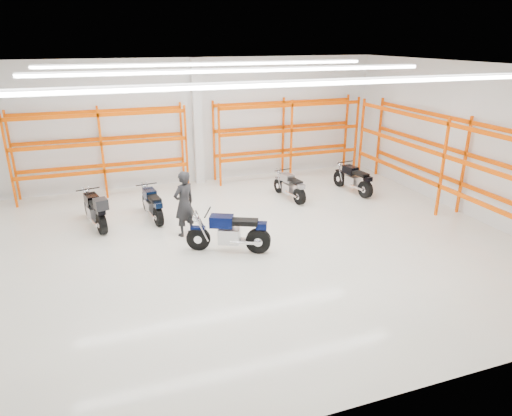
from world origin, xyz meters
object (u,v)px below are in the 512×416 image
object	(u,v)px
motorcycle_back_b	(152,205)
standing_man	(184,204)
motorcycle_back_a	(96,211)
motorcycle_back_c	(290,187)
motorcycle_back_d	(354,180)
motorcycle_main	(232,233)
structural_column	(198,123)

from	to	relation	value
motorcycle_back_b	standing_man	world-z (taller)	standing_man
motorcycle_back_a	standing_man	bearing A→B (deg)	-30.50
motorcycle_back_c	motorcycle_back_d	size ratio (longest dim) A/B	0.92
motorcycle_main	standing_man	xyz separation A→B (m)	(-0.92, 1.44, 0.42)
motorcycle_main	standing_man	size ratio (longest dim) A/B	1.11
motorcycle_back_d	structural_column	xyz separation A→B (m)	(-4.81, 3.06, 1.78)
motorcycle_main	motorcycle_back_c	distance (m)	4.39
motorcycle_back_a	motorcycle_back_b	distance (m)	1.62
motorcycle_back_b	structural_column	world-z (taller)	structural_column
motorcycle_back_c	motorcycle_back_d	distance (m)	2.38
motorcycle_back_d	standing_man	bearing A→B (deg)	-165.21
motorcycle_main	motorcycle_back_d	size ratio (longest dim) A/B	1.00
motorcycle_main	structural_column	size ratio (longest dim) A/B	0.45
motorcycle_main	motorcycle_back_a	distance (m)	4.26
motorcycle_main	motorcycle_back_b	distance (m)	3.35
motorcycle_main	motorcycle_back_b	size ratio (longest dim) A/B	1.04
motorcycle_back_c	structural_column	size ratio (longest dim) A/B	0.41
standing_man	motorcycle_main	bearing A→B (deg)	93.91
motorcycle_main	standing_man	world-z (taller)	standing_man
structural_column	motorcycle_main	bearing A→B (deg)	-95.31
motorcycle_main	motorcycle_back_a	size ratio (longest dim) A/B	0.97
structural_column	standing_man	bearing A→B (deg)	-107.51
motorcycle_main	motorcycle_back_d	world-z (taller)	motorcycle_main
standing_man	motorcycle_back_c	bearing A→B (deg)	175.62
motorcycle_main	motorcycle_back_d	bearing A→B (deg)	29.93
motorcycle_back_a	motorcycle_main	bearing A→B (deg)	-40.92
motorcycle_back_b	motorcycle_back_c	distance (m)	4.62
motorcycle_back_d	structural_column	distance (m)	5.97
motorcycle_main	standing_man	distance (m)	1.75
motorcycle_back_b	structural_column	distance (m)	4.29
standing_man	structural_column	size ratio (longest dim) A/B	0.41
motorcycle_back_a	motorcycle_back_b	bearing A→B (deg)	5.12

